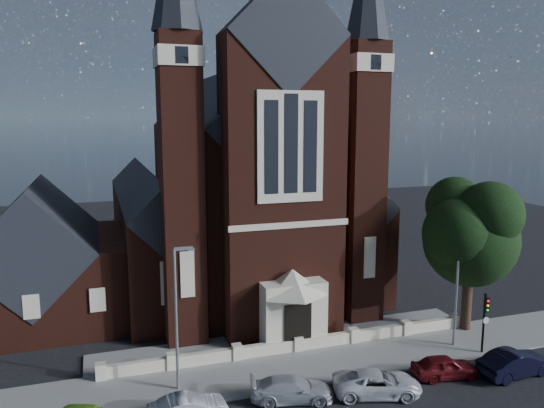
{
  "coord_description": "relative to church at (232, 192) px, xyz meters",
  "views": [
    {
      "loc": [
        -11.71,
        -23.31,
        14.83
      ],
      "look_at": [
        0.12,
        12.0,
        8.75
      ],
      "focal_mm": 35.0,
      "sensor_mm": 36.0,
      "label": 1
    }
  ],
  "objects": [
    {
      "name": "ground",
      "position": [
        0.0,
        -7.94,
        -8.19
      ],
      "size": [
        120.0,
        120.0,
        0.0
      ],
      "primitive_type": "plane",
      "color": "black",
      "rests_on": "ground"
    },
    {
      "name": "car_navy",
      "position": [
        10.84,
        -23.42,
        -7.42
      ],
      "size": [
        4.72,
        1.93,
        1.52
      ],
      "primitive_type": "imported",
      "rotation": [
        0.0,
        0.0,
        1.64
      ],
      "color": "black",
      "rests_on": "ground"
    },
    {
      "name": "car_silver_b",
      "position": [
        -2.44,
        -21.88,
        -7.55
      ],
      "size": [
        4.71,
        2.85,
        1.28
      ],
      "primitive_type": "imported",
      "rotation": [
        0.0,
        0.0,
        1.31
      ],
      "color": "#B8BCC1",
      "rests_on": "ground"
    },
    {
      "name": "street_lamp_left",
      "position": [
        -7.91,
        -18.94,
        -3.59
      ],
      "size": [
        1.16,
        0.22,
        8.09
      ],
      "color": "gray",
      "rests_on": "ground"
    },
    {
      "name": "car_silver_a",
      "position": [
        -7.96,
        -22.03,
        -7.54
      ],
      "size": [
        3.96,
        1.49,
        1.29
      ],
      "primitive_type": "imported",
      "rotation": [
        0.0,
        0.0,
        1.6
      ],
      "color": "#ACAFB4",
      "rests_on": "ground"
    },
    {
      "name": "street_lamp_right",
      "position": [
        10.09,
        -18.94,
        -3.59
      ],
      "size": [
        1.16,
        0.22,
        8.09
      ],
      "color": "gray",
      "rests_on": "ground"
    },
    {
      "name": "street_tree",
      "position": [
        12.6,
        -17.23,
        -1.23
      ],
      "size": [
        6.4,
        6.6,
        10.7
      ],
      "color": "black",
      "rests_on": "ground"
    },
    {
      "name": "forecourt_wall",
      "position": [
        0.0,
        -16.44,
        -8.19
      ],
      "size": [
        24.0,
        0.4,
        0.9
      ],
      "primitive_type": "cube",
      "color": "beige",
      "rests_on": "ground"
    },
    {
      "name": "car_dark_red",
      "position": [
        6.82,
        -22.32,
        -7.53
      ],
      "size": [
        4.06,
        2.15,
        1.31
      ],
      "primitive_type": "imported",
      "rotation": [
        0.0,
        0.0,
        1.41
      ],
      "color": "maroon",
      "rests_on": "ground"
    },
    {
      "name": "car_white_suv",
      "position": [
        2.14,
        -22.79,
        -7.52
      ],
      "size": [
        5.19,
        3.47,
        1.32
      ],
      "primitive_type": "imported",
      "rotation": [
        0.0,
        0.0,
        1.28
      ],
      "color": "white",
      "rests_on": "ground"
    },
    {
      "name": "pavement_strip",
      "position": [
        0.0,
        -18.44,
        -8.19
      ],
      "size": [
        60.0,
        5.0,
        0.12
      ],
      "primitive_type": "cube",
      "color": "gray",
      "rests_on": "ground"
    },
    {
      "name": "church",
      "position": [
        0.0,
        0.0,
        0.0
      ],
      "size": [
        20.01,
        34.9,
        29.2
      ],
      "color": "#441B12",
      "rests_on": "ground"
    },
    {
      "name": "parish_hall",
      "position": [
        -16.0,
        -4.94,
        -4.17
      ],
      "size": [
        12.0,
        12.2,
        10.24
      ],
      "color": "#441B12",
      "rests_on": "ground"
    },
    {
      "name": "forecourt_paving",
      "position": [
        0.0,
        -14.44,
        -8.19
      ],
      "size": [
        26.0,
        3.0,
        0.14
      ],
      "primitive_type": "cube",
      "color": "gray",
      "rests_on": "ground"
    },
    {
      "name": "traffic_signal",
      "position": [
        11.0,
        -20.52,
        -5.6
      ],
      "size": [
        0.28,
        0.42,
        4.0
      ],
      "color": "black",
      "rests_on": "ground"
    }
  ]
}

